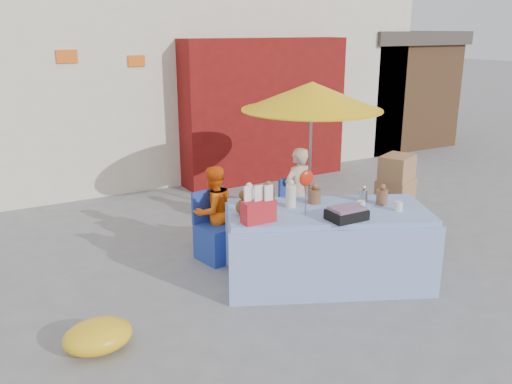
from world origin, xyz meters
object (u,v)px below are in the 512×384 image
vendor_beige (297,193)px  market_table (326,245)px  chair_left (219,239)px  chair_right (302,222)px  umbrella (312,97)px  box_stack (395,201)px  vendor_orange (214,211)px

vendor_beige → market_table: bearing=58.8°
chair_left → chair_right: bearing=-11.2°
market_table → chair_left: bearing=148.1°
chair_right → umbrella: 1.69m
box_stack → chair_right: bearing=151.4°
vendor_orange → vendor_beige: vendor_beige is taller
umbrella → market_table: bearing=-118.0°
umbrella → box_stack: (0.78, -0.88, -1.35)m
chair_right → umbrella: (0.30, 0.28, 1.64)m
vendor_orange → umbrella: size_ratio=0.55×
chair_left → vendor_beige: bearing=-5.1°
vendor_beige → box_stack: vendor_beige is taller
vendor_orange → umbrella: bearing=174.3°
vendor_beige → vendor_orange: bearing=-11.2°
chair_left → chair_right: same height
market_table → chair_left: size_ratio=2.91×
umbrella → vendor_beige: bearing=-153.4°
box_stack → chair_left: bearing=165.8°
market_table → box_stack: market_table is taller
chair_right → umbrella: umbrella is taller
umbrella → box_stack: umbrella is taller
vendor_orange → vendor_beige: (1.25, 0.00, 0.05)m
chair_right → vendor_orange: (-1.25, 0.13, 0.32)m
chair_left → umbrella: bearing=-0.9°
chair_left → vendor_orange: vendor_orange is taller
chair_right → box_stack: (1.08, -0.59, 0.29)m
market_table → chair_right: size_ratio=2.91×
chair_left → chair_right: size_ratio=1.00×
vendor_beige → chair_right: bearing=77.5°
chair_left → box_stack: bearing=-25.5°
market_table → box_stack: size_ratio=2.10×
chair_right → box_stack: bearing=-39.9°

